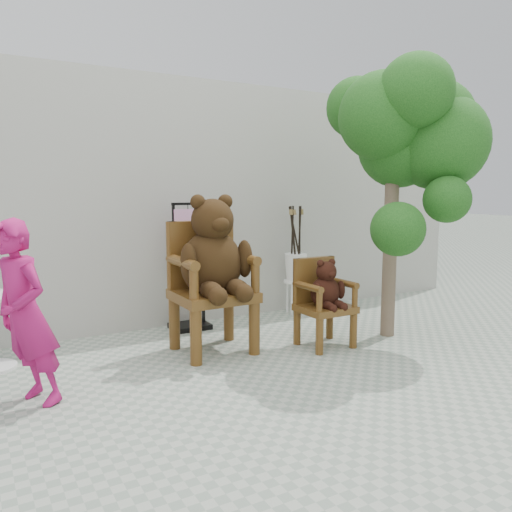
{
  "coord_description": "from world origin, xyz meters",
  "views": [
    {
      "loc": [
        -2.34,
        -3.12,
        1.64
      ],
      "look_at": [
        0.32,
        1.51,
        0.95
      ],
      "focal_mm": 35.0,
      "sensor_mm": 36.0,
      "label": 1
    }
  ],
  "objects_px": {
    "chair_big": "(212,263)",
    "stool_bucket": "(296,267)",
    "chair_small": "(324,294)",
    "tree": "(410,134)",
    "display_stand": "(189,281)",
    "person": "(26,314)"
  },
  "relations": [
    {
      "from": "display_stand",
      "to": "person",
      "type": "bearing_deg",
      "value": -142.44
    },
    {
      "from": "chair_small",
      "to": "stool_bucket",
      "type": "height_order",
      "value": "stool_bucket"
    },
    {
      "from": "tree",
      "to": "person",
      "type": "bearing_deg",
      "value": 179.04
    },
    {
      "from": "display_stand",
      "to": "tree",
      "type": "bearing_deg",
      "value": -35.97
    },
    {
      "from": "chair_big",
      "to": "person",
      "type": "xyz_separation_m",
      "value": [
        -1.79,
        -0.52,
        -0.19
      ]
    },
    {
      "from": "chair_small",
      "to": "display_stand",
      "type": "bearing_deg",
      "value": 126.96
    },
    {
      "from": "chair_big",
      "to": "person",
      "type": "bearing_deg",
      "value": -163.69
    },
    {
      "from": "person",
      "to": "display_stand",
      "type": "relative_size",
      "value": 0.95
    },
    {
      "from": "chair_big",
      "to": "stool_bucket",
      "type": "height_order",
      "value": "chair_big"
    },
    {
      "from": "chair_small",
      "to": "stool_bucket",
      "type": "bearing_deg",
      "value": 67.68
    },
    {
      "from": "chair_big",
      "to": "chair_small",
      "type": "bearing_deg",
      "value": -20.69
    },
    {
      "from": "chair_small",
      "to": "person",
      "type": "bearing_deg",
      "value": -177.91
    },
    {
      "from": "display_stand",
      "to": "stool_bucket",
      "type": "height_order",
      "value": "display_stand"
    },
    {
      "from": "chair_small",
      "to": "display_stand",
      "type": "distance_m",
      "value": 1.65
    },
    {
      "from": "chair_big",
      "to": "stool_bucket",
      "type": "distance_m",
      "value": 1.9
    },
    {
      "from": "chair_big",
      "to": "tree",
      "type": "height_order",
      "value": "tree"
    },
    {
      "from": "chair_small",
      "to": "tree",
      "type": "height_order",
      "value": "tree"
    },
    {
      "from": "person",
      "to": "display_stand",
      "type": "distance_m",
      "value": 2.38
    },
    {
      "from": "chair_small",
      "to": "stool_bucket",
      "type": "xyz_separation_m",
      "value": [
        0.54,
        1.32,
        0.08
      ]
    },
    {
      "from": "chair_big",
      "to": "person",
      "type": "distance_m",
      "value": 1.87
    },
    {
      "from": "chair_small",
      "to": "person",
      "type": "xyz_separation_m",
      "value": [
        -2.89,
        -0.11,
        0.16
      ]
    },
    {
      "from": "person",
      "to": "display_stand",
      "type": "bearing_deg",
      "value": 99.26
    }
  ]
}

